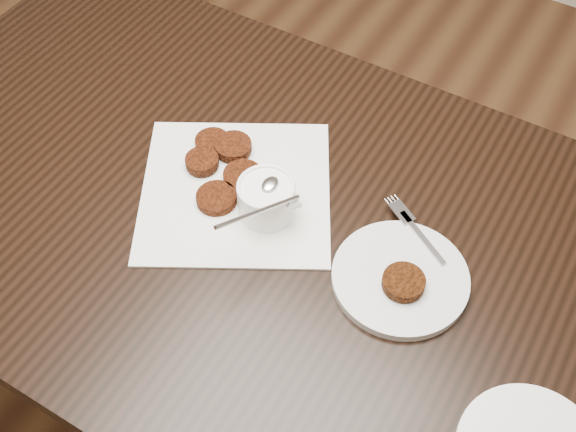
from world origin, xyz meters
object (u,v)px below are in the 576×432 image
Objects in this scene: napkin at (236,191)px; plate_with_patty at (401,275)px; table at (234,309)px; sauce_ramekin at (266,185)px.

napkin is 0.32m from plate_with_patty.
napkin is at bearing 54.54° from table.
plate_with_patty is (0.25, -0.01, -0.05)m from sauce_ramekin.
plate_with_patty reaches higher than table.
table is at bearing -173.59° from sauce_ramekin.
napkin is 0.10m from sauce_ramekin.
napkin is 1.50× the size of plate_with_patty.
napkin is at bearing 170.02° from sauce_ramekin.
table is at bearing -125.46° from napkin.
plate_with_patty is at bearing -2.37° from sauce_ramekin.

